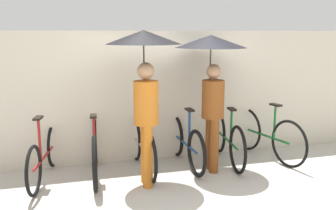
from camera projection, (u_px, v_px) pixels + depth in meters
ground_plane at (192, 204)px, 4.43m from camera, size 30.00×30.00×0.00m
back_wall at (156, 96)px, 5.91m from camera, size 11.41×0.12×2.03m
parked_bicycle_0 at (45, 155)px, 5.14m from camera, size 0.51×1.67×1.05m
parked_bicycle_1 at (95, 150)px, 5.27m from camera, size 0.44×1.78×1.06m
parked_bicycle_2 at (142, 145)px, 5.48m from camera, size 0.44×1.67×1.04m
parked_bicycle_3 at (185, 142)px, 5.69m from camera, size 0.44×1.62×1.05m
parked_bicycle_4 at (227, 138)px, 5.85m from camera, size 0.44×1.68×1.06m
parked_bicycle_5 at (266, 134)px, 6.03m from camera, size 0.52×1.68×1.04m
pedestrian_leading at (145, 65)px, 4.79m from camera, size 0.98×0.98×2.03m
pedestrian_center at (211, 64)px, 5.32m from camera, size 1.03×1.03×1.97m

